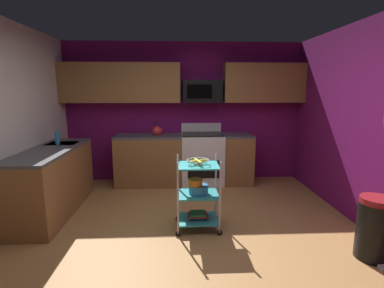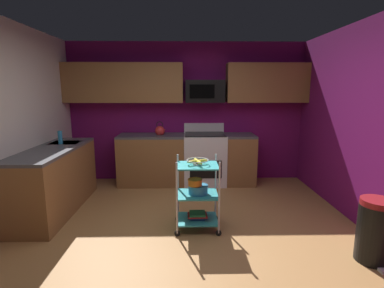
{
  "view_description": "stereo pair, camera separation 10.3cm",
  "coord_description": "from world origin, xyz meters",
  "px_view_note": "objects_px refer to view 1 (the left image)",
  "views": [
    {
      "loc": [
        -0.12,
        -3.2,
        1.74
      ],
      "look_at": [
        0.06,
        0.48,
        1.05
      ],
      "focal_mm": 27.46,
      "sensor_mm": 36.0,
      "label": 1
    },
    {
      "loc": [
        -0.01,
        -3.2,
        1.74
      ],
      "look_at": [
        0.06,
        0.48,
        1.05
      ],
      "focal_mm": 27.46,
      "sensor_mm": 36.0,
      "label": 2
    }
  ],
  "objects_px": {
    "dish_soap_bottle": "(57,138)",
    "trash_can": "(374,228)",
    "fruit_bowl": "(198,161)",
    "mixing_bowl_small": "(196,182)",
    "book_stack": "(198,215)",
    "rolling_cart": "(198,194)",
    "microwave": "(202,91)",
    "oven_range": "(202,158)",
    "mixing_bowl_large": "(199,189)",
    "kettle": "(157,131)"
  },
  "relations": [
    {
      "from": "microwave",
      "to": "book_stack",
      "type": "relative_size",
      "value": 2.81
    },
    {
      "from": "oven_range",
      "to": "rolling_cart",
      "type": "relative_size",
      "value": 1.2
    },
    {
      "from": "rolling_cart",
      "to": "book_stack",
      "type": "bearing_deg",
      "value": 63.43
    },
    {
      "from": "rolling_cart",
      "to": "dish_soap_bottle",
      "type": "xyz_separation_m",
      "value": [
        -2.05,
        0.95,
        0.57
      ]
    },
    {
      "from": "fruit_bowl",
      "to": "kettle",
      "type": "distance_m",
      "value": 1.93
    },
    {
      "from": "oven_range",
      "to": "kettle",
      "type": "height_order",
      "value": "kettle"
    },
    {
      "from": "mixing_bowl_small",
      "to": "rolling_cart",
      "type": "bearing_deg",
      "value": 36.7
    },
    {
      "from": "rolling_cart",
      "to": "trash_can",
      "type": "bearing_deg",
      "value": -23.06
    },
    {
      "from": "dish_soap_bottle",
      "to": "oven_range",
      "type": "bearing_deg",
      "value": 21.34
    },
    {
      "from": "oven_range",
      "to": "fruit_bowl",
      "type": "height_order",
      "value": "oven_range"
    },
    {
      "from": "microwave",
      "to": "fruit_bowl",
      "type": "height_order",
      "value": "microwave"
    },
    {
      "from": "oven_range",
      "to": "dish_soap_bottle",
      "type": "height_order",
      "value": "dish_soap_bottle"
    },
    {
      "from": "mixing_bowl_large",
      "to": "mixing_bowl_small",
      "type": "relative_size",
      "value": 1.38
    },
    {
      "from": "dish_soap_bottle",
      "to": "trash_can",
      "type": "relative_size",
      "value": 0.3
    },
    {
      "from": "dish_soap_bottle",
      "to": "fruit_bowl",
      "type": "bearing_deg",
      "value": -24.89
    },
    {
      "from": "microwave",
      "to": "rolling_cart",
      "type": "height_order",
      "value": "microwave"
    },
    {
      "from": "mixing_bowl_small",
      "to": "trash_can",
      "type": "distance_m",
      "value": 1.97
    },
    {
      "from": "oven_range",
      "to": "trash_can",
      "type": "xyz_separation_m",
      "value": [
        1.57,
        -2.58,
        -0.15
      ]
    },
    {
      "from": "mixing_bowl_small",
      "to": "dish_soap_bottle",
      "type": "height_order",
      "value": "dish_soap_bottle"
    },
    {
      "from": "oven_range",
      "to": "book_stack",
      "type": "distance_m",
      "value": 1.87
    },
    {
      "from": "fruit_bowl",
      "to": "dish_soap_bottle",
      "type": "xyz_separation_m",
      "value": [
        -2.05,
        0.95,
        0.14
      ]
    },
    {
      "from": "rolling_cart",
      "to": "book_stack",
      "type": "xyz_separation_m",
      "value": [
        0.0,
        0.0,
        -0.28
      ]
    },
    {
      "from": "rolling_cart",
      "to": "kettle",
      "type": "height_order",
      "value": "kettle"
    },
    {
      "from": "kettle",
      "to": "dish_soap_bottle",
      "type": "distance_m",
      "value": 1.68
    },
    {
      "from": "mixing_bowl_small",
      "to": "trash_can",
      "type": "xyz_separation_m",
      "value": [
        1.8,
        -0.73,
        -0.29
      ]
    },
    {
      "from": "oven_range",
      "to": "mixing_bowl_small",
      "type": "bearing_deg",
      "value": -97.26
    },
    {
      "from": "oven_range",
      "to": "trash_can",
      "type": "bearing_deg",
      "value": -58.76
    },
    {
      "from": "fruit_bowl",
      "to": "book_stack",
      "type": "xyz_separation_m",
      "value": [
        0.0,
        0.0,
        -0.7
      ]
    },
    {
      "from": "rolling_cart",
      "to": "mixing_bowl_small",
      "type": "distance_m",
      "value": 0.17
    },
    {
      "from": "book_stack",
      "to": "kettle",
      "type": "relative_size",
      "value": 0.94
    },
    {
      "from": "microwave",
      "to": "trash_can",
      "type": "xyz_separation_m",
      "value": [
        1.57,
        -2.69,
        -1.37
      ]
    },
    {
      "from": "rolling_cart",
      "to": "trash_can",
      "type": "height_order",
      "value": "rolling_cart"
    },
    {
      "from": "rolling_cart",
      "to": "dish_soap_bottle",
      "type": "height_order",
      "value": "dish_soap_bottle"
    },
    {
      "from": "oven_range",
      "to": "rolling_cart",
      "type": "bearing_deg",
      "value": -96.4
    },
    {
      "from": "microwave",
      "to": "trash_can",
      "type": "relative_size",
      "value": 1.06
    },
    {
      "from": "oven_range",
      "to": "kettle",
      "type": "distance_m",
      "value": 0.97
    },
    {
      "from": "fruit_bowl",
      "to": "mixing_bowl_small",
      "type": "distance_m",
      "value": 0.26
    },
    {
      "from": "microwave",
      "to": "dish_soap_bottle",
      "type": "distance_m",
      "value": 2.55
    },
    {
      "from": "oven_range",
      "to": "dish_soap_bottle",
      "type": "distance_m",
      "value": 2.48
    },
    {
      "from": "trash_can",
      "to": "dish_soap_bottle",
      "type": "bearing_deg",
      "value": 155.95
    },
    {
      "from": "kettle",
      "to": "mixing_bowl_large",
      "type": "bearing_deg",
      "value": -71.18
    },
    {
      "from": "microwave",
      "to": "mixing_bowl_small",
      "type": "relative_size",
      "value": 3.85
    },
    {
      "from": "oven_range",
      "to": "kettle",
      "type": "xyz_separation_m",
      "value": [
        -0.82,
        -0.0,
        0.52
      ]
    },
    {
      "from": "rolling_cart",
      "to": "kettle",
      "type": "xyz_separation_m",
      "value": [
        -0.61,
        1.83,
        0.54
      ]
    },
    {
      "from": "mixing_bowl_large",
      "to": "oven_range",
      "type": "bearing_deg",
      "value": 83.85
    },
    {
      "from": "oven_range",
      "to": "book_stack",
      "type": "height_order",
      "value": "oven_range"
    },
    {
      "from": "microwave",
      "to": "dish_soap_bottle",
      "type": "xyz_separation_m",
      "value": [
        -2.25,
        -0.98,
        -0.68
      ]
    },
    {
      "from": "oven_range",
      "to": "dish_soap_bottle",
      "type": "xyz_separation_m",
      "value": [
        -2.25,
        -0.88,
        0.54
      ]
    },
    {
      "from": "rolling_cart",
      "to": "fruit_bowl",
      "type": "relative_size",
      "value": 3.36
    },
    {
      "from": "book_stack",
      "to": "dish_soap_bottle",
      "type": "height_order",
      "value": "dish_soap_bottle"
    }
  ]
}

